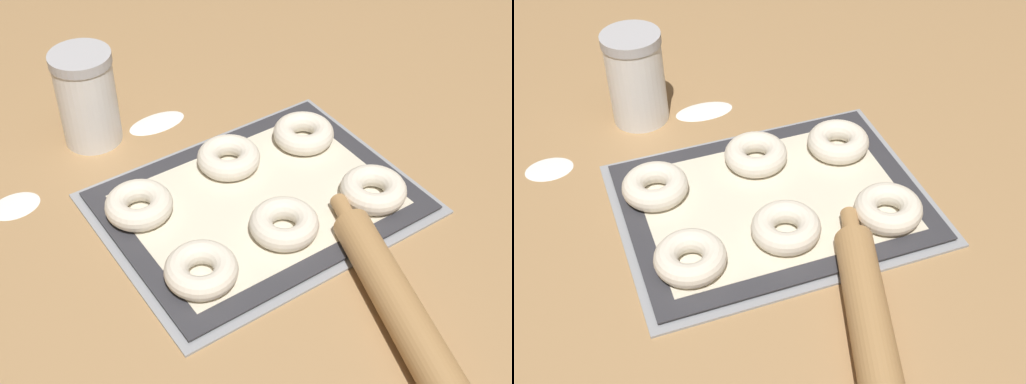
{
  "view_description": "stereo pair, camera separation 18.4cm",
  "coord_description": "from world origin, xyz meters",
  "views": [
    {
      "loc": [
        -0.43,
        -0.63,
        0.71
      ],
      "look_at": [
        -0.0,
        0.0,
        0.03
      ],
      "focal_mm": 50.0,
      "sensor_mm": 36.0,
      "label": 1
    },
    {
      "loc": [
        -0.27,
        -0.72,
        0.71
      ],
      "look_at": [
        -0.0,
        0.0,
        0.03
      ],
      "focal_mm": 50.0,
      "sensor_mm": 36.0,
      "label": 2
    }
  ],
  "objects": [
    {
      "name": "ground_plane",
      "position": [
        0.0,
        0.0,
        0.0
      ],
      "size": [
        2.8,
        2.8,
        0.0
      ],
      "primitive_type": "plane",
      "color": "#A87F51"
    },
    {
      "name": "baking_tray",
      "position": [
        -0.0,
        0.0,
        0.0
      ],
      "size": [
        0.45,
        0.35,
        0.01
      ],
      "color": "#93969B",
      "rests_on": "ground_plane"
    },
    {
      "name": "baking_mat",
      "position": [
        -0.0,
        0.0,
        0.01
      ],
      "size": [
        0.42,
        0.32,
        0.0
      ],
      "color": "#333338",
      "rests_on": "baking_tray"
    },
    {
      "name": "bagel_front_left",
      "position": [
        -0.15,
        -0.08,
        0.03
      ],
      "size": [
        0.1,
        0.1,
        0.03
      ],
      "color": "silver",
      "rests_on": "baking_mat"
    },
    {
      "name": "bagel_front_center",
      "position": [
        -0.01,
        -0.08,
        0.03
      ],
      "size": [
        0.1,
        0.1,
        0.03
      ],
      "color": "silver",
      "rests_on": "baking_mat"
    },
    {
      "name": "bagel_front_right",
      "position": [
        0.14,
        -0.09,
        0.03
      ],
      "size": [
        0.1,
        0.1,
        0.03
      ],
      "color": "silver",
      "rests_on": "baking_mat"
    },
    {
      "name": "bagel_back_left",
      "position": [
        -0.16,
        0.07,
        0.03
      ],
      "size": [
        0.1,
        0.1,
        0.03
      ],
      "color": "silver",
      "rests_on": "baking_mat"
    },
    {
      "name": "bagel_back_center",
      "position": [
        0.01,
        0.09,
        0.03
      ],
      "size": [
        0.1,
        0.1,
        0.03
      ],
      "color": "silver",
      "rests_on": "baking_mat"
    },
    {
      "name": "bagel_back_right",
      "position": [
        0.14,
        0.07,
        0.03
      ],
      "size": [
        0.1,
        0.1,
        0.03
      ],
      "color": "silver",
      "rests_on": "baking_mat"
    },
    {
      "name": "flour_canister",
      "position": [
        -0.13,
        0.28,
        0.08
      ],
      "size": [
        0.1,
        0.1,
        0.16
      ],
      "color": "white",
      "rests_on": "ground_plane"
    },
    {
      "name": "rolling_pin",
      "position": [
        0.02,
        -0.27,
        0.03
      ],
      "size": [
        0.14,
        0.39,
        0.05
      ],
      "color": "#AD7F4C",
      "rests_on": "ground_plane"
    },
    {
      "name": "flour_patch_near",
      "position": [
        -0.03,
        0.26,
        0.0
      ],
      "size": [
        0.1,
        0.05,
        0.0
      ],
      "color": "white",
      "rests_on": "ground_plane"
    },
    {
      "name": "flour_patch_far",
      "position": [
        -0.3,
        0.2,
        0.0
      ],
      "size": [
        0.07,
        0.06,
        0.0
      ],
      "color": "white",
      "rests_on": "ground_plane"
    }
  ]
}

